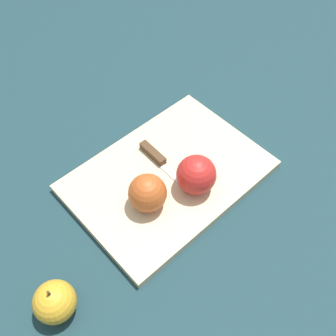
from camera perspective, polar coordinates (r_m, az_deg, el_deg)
ground_plane at (r=0.88m, az=0.00°, el=-1.51°), size 4.00×4.00×0.00m
cutting_board at (r=0.88m, az=0.00°, el=-1.15°), size 0.46×0.36×0.02m
apple_half_left at (r=0.79m, az=-3.00°, el=-3.65°), size 0.08×0.08×0.08m
apple_half_right at (r=0.82m, az=4.15°, el=-0.96°), size 0.08×0.08×0.08m
knife at (r=0.89m, az=-1.85°, el=1.80°), size 0.04×0.16×0.02m
apple_slice at (r=0.88m, az=3.81°, el=0.13°), size 0.06×0.06×0.01m
apple_whole at (r=0.74m, az=-16.12°, el=-18.16°), size 0.08×0.08×0.09m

